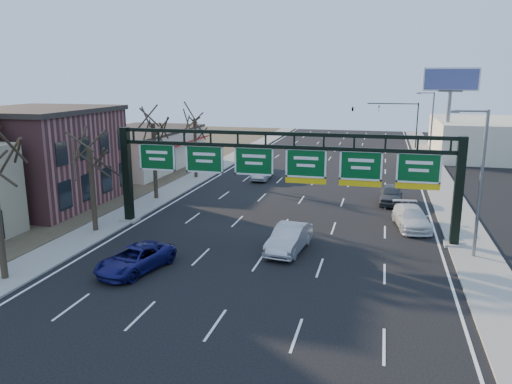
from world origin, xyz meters
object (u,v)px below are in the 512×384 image
(car_silver_sedan, at_px, (289,238))
(car_white_wagon, at_px, (411,218))
(sign_gantry, at_px, (282,169))
(car_blue_suv, at_px, (135,259))

(car_silver_sedan, bearing_deg, car_white_wagon, 50.03)
(sign_gantry, relative_size, car_silver_sedan, 4.83)
(sign_gantry, relative_size, car_white_wagon, 4.62)
(car_blue_suv, relative_size, car_white_wagon, 0.96)
(sign_gantry, bearing_deg, car_white_wagon, 21.56)
(sign_gantry, distance_m, car_silver_sedan, 5.38)
(car_blue_suv, xyz_separation_m, car_silver_sedan, (7.90, 5.43, 0.13))
(car_blue_suv, distance_m, car_white_wagon, 20.09)
(car_silver_sedan, xyz_separation_m, car_white_wagon, (7.75, 7.16, -0.07))
(sign_gantry, distance_m, car_white_wagon, 10.42)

